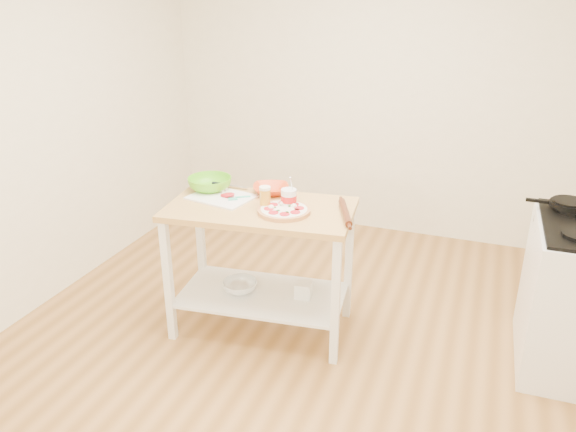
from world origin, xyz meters
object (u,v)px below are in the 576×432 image
(rolling_pin, at_px, (345,213))
(shelf_glass_bowl, at_px, (240,286))
(prep_island, at_px, (261,242))
(orange_bowl, at_px, (271,189))
(skillet, at_px, (568,204))
(pizza, at_px, (284,210))
(shelf_bin, at_px, (304,290))
(beer_pint, at_px, (265,197))
(yogurt_tub, at_px, (289,198))
(green_bowl, at_px, (210,184))
(spatula, at_px, (238,198))
(cutting_board, at_px, (222,197))
(knife, at_px, (225,185))

(rolling_pin, height_order, shelf_glass_bowl, rolling_pin)
(prep_island, height_order, orange_bowl, orange_bowl)
(rolling_pin, bearing_deg, skillet, 20.59)
(pizza, relative_size, shelf_glass_bowl, 1.40)
(skillet, height_order, shelf_bin, skillet)
(beer_pint, xyz_separation_m, yogurt_tub, (0.13, 0.07, -0.01))
(green_bowl, xyz_separation_m, shelf_bin, (0.72, -0.10, -0.63))
(prep_island, bearing_deg, spatula, 163.70)
(beer_pint, relative_size, yogurt_tub, 0.67)
(orange_bowl, xyz_separation_m, rolling_pin, (0.57, -0.21, -0.01))
(skillet, relative_size, rolling_pin, 0.96)
(pizza, height_order, rolling_pin, pizza)
(spatula, relative_size, beer_pint, 0.88)
(prep_island, relative_size, rolling_pin, 3.33)
(beer_pint, xyz_separation_m, shelf_glass_bowl, (-0.19, -0.01, -0.68))
(yogurt_tub, bearing_deg, cutting_board, 179.65)
(rolling_pin, bearing_deg, shelf_glass_bowl, -175.29)
(yogurt_tub, bearing_deg, shelf_glass_bowl, -167.37)
(spatula, distance_m, beer_pint, 0.24)
(orange_bowl, bearing_deg, rolling_pin, -19.82)
(skillet, bearing_deg, shelf_glass_bowl, -165.01)
(spatula, height_order, beer_pint, beer_pint)
(spatula, bearing_deg, skillet, -19.46)
(shelf_glass_bowl, bearing_deg, spatula, 109.30)
(cutting_board, relative_size, spatula, 3.58)
(prep_island, xyz_separation_m, beer_pint, (0.04, -0.01, 0.32))
(spatula, relative_size, orange_bowl, 0.52)
(rolling_pin, relative_size, shelf_bin, 3.54)
(prep_island, height_order, cutting_board, cutting_board)
(skillet, distance_m, cutting_board, 2.17)
(pizza, bearing_deg, rolling_pin, 12.26)
(prep_island, distance_m, shelf_glass_bowl, 0.39)
(prep_island, relative_size, orange_bowl, 5.18)
(skillet, xyz_separation_m, shelf_glass_bowl, (-1.97, -0.53, -0.68))
(orange_bowl, distance_m, beer_pint, 0.27)
(beer_pint, bearing_deg, shelf_bin, 17.53)
(pizza, relative_size, yogurt_tub, 1.55)
(beer_pint, height_order, yogurt_tub, yogurt_tub)
(shelf_bin, bearing_deg, yogurt_tub, -175.63)
(pizza, height_order, green_bowl, green_bowl)
(spatula, bearing_deg, yogurt_tub, -32.41)
(skillet, xyz_separation_m, pizza, (-1.64, -0.56, -0.06))
(green_bowl, bearing_deg, shelf_bin, -7.54)
(cutting_board, distance_m, orange_bowl, 0.33)
(green_bowl, relative_size, shelf_glass_bowl, 1.26)
(skillet, distance_m, spatula, 2.05)
(yogurt_tub, bearing_deg, knife, 160.15)
(cutting_board, bearing_deg, spatula, 9.51)
(orange_bowl, xyz_separation_m, shelf_bin, (0.30, -0.18, -0.62))
(prep_island, xyz_separation_m, cutting_board, (-0.30, 0.06, 0.26))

